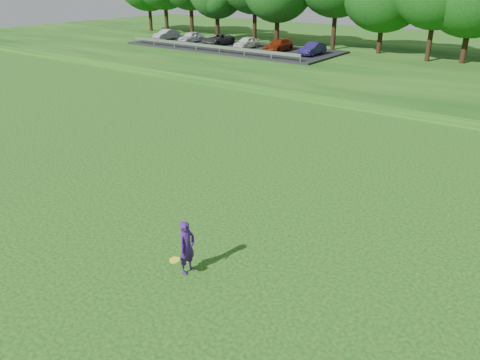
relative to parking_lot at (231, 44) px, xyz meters
The scene contains 5 objects.
ground 40.64m from the parking_lot, 53.90° to the right, with size 140.00×140.00×0.00m, color #0C400F.
berm 23.98m from the parking_lot, ahead, with size 130.00×30.00×0.60m, color #0C400F.
walking_path 27.17m from the parking_lot, 28.18° to the right, with size 130.00×1.60×0.04m, color gray.
parking_lot is the anchor object (origin of this frame).
woman 41.41m from the parking_lot, 54.69° to the right, with size 0.42×0.99×1.67m.
Camera 1 is at (8.15, -9.50, 8.16)m, focal length 35.00 mm.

